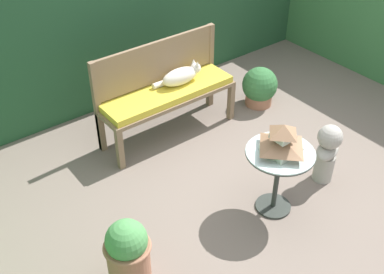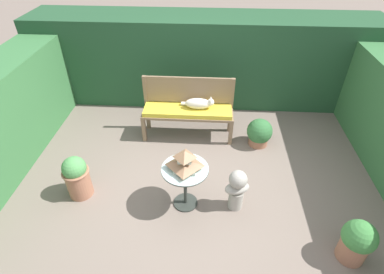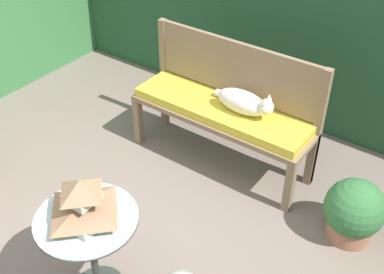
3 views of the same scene
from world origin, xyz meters
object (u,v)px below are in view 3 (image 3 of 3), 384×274
Objects in this scene: patio_table at (89,235)px; garden_bench at (221,115)px; pagoda_birdhouse at (83,203)px; potted_plant_table_far at (354,212)px; cat at (244,102)px.

garden_bench is at bearing 93.11° from patio_table.
pagoda_birdhouse reaches higher than potted_plant_table_far.
pagoda_birdhouse is (-0.10, -1.51, 0.11)m from cat.
patio_table is (-0.10, -1.51, -0.14)m from cat.
patio_table is 1.82× the size of pagoda_birdhouse.
garden_bench is at bearing 93.11° from pagoda_birdhouse.
garden_bench is at bearing -171.15° from cat.
cat is 1.52m from patio_table.
patio_table is 0.25m from pagoda_birdhouse.
patio_table is 1.73m from potted_plant_table_far.
potted_plant_table_far is at bearing 50.64° from patio_table.
potted_plant_table_far is at bearing 50.64° from pagoda_birdhouse.
garden_bench is 2.35× the size of patio_table.
cat is 1.51m from pagoda_birdhouse.
cat is 1.55× the size of pagoda_birdhouse.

